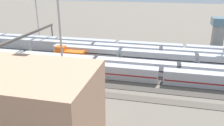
{
  "coord_description": "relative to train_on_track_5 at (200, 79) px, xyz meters",
  "views": [
    {
      "loc": [
        -14.77,
        65.17,
        26.46
      ],
      "look_at": [
        -0.22,
        2.31,
        2.5
      ],
      "focal_mm": 37.34,
      "sensor_mm": 36.0,
      "label": 1
    }
  ],
  "objects": [
    {
      "name": "signal_gantry",
      "position": [
        54.25,
        -7.5,
        5.65
      ],
      "size": [
        0.7,
        40.0,
        8.8
      ],
      "color": "#4C4742",
      "rests_on": "ground_plane"
    },
    {
      "name": "train_on_track_1",
      "position": [
        22.69,
        -20.0,
        -0.07
      ],
      "size": [
        119.8,
        3.0,
        3.8
      ],
      "color": "#B7BABF",
      "rests_on": "ground_plane"
    },
    {
      "name": "light_mast_2",
      "position": [
        60.55,
        -27.72,
        14.84
      ],
      "size": [
        2.8,
        0.7,
        26.46
      ],
      "color": "#9EA0A5",
      "rests_on": "ground_plane"
    },
    {
      "name": "track_bed_0",
      "position": [
        24.49,
        -25.0,
        -2.03
      ],
      "size": [
        140.0,
        2.8,
        0.12
      ],
      "primitive_type": "cube",
      "color": "#4C443D",
      "rests_on": "ground_plane"
    },
    {
      "name": "track_bed_7",
      "position": [
        24.49,
        10.0,
        -2.03
      ],
      "size": [
        140.0,
        2.8,
        0.12
      ],
      "primitive_type": "cube",
      "color": "#4C443D",
      "rests_on": "ground_plane"
    },
    {
      "name": "track_bed_2",
      "position": [
        24.49,
        -15.0,
        -2.03
      ],
      "size": [
        140.0,
        2.8,
        0.12
      ],
      "primitive_type": "cube",
      "color": "#4C443D",
      "rests_on": "ground_plane"
    },
    {
      "name": "train_on_track_7",
      "position": [
        49.86,
        10.0,
        0.07
      ],
      "size": [
        10.0,
        3.0,
        5.0
      ],
      "color": "gold",
      "rests_on": "ground_plane"
    },
    {
      "name": "track_bed_4",
      "position": [
        24.49,
        -5.0,
        -2.03
      ],
      "size": [
        140.0,
        2.8,
        0.12
      ],
      "primitive_type": "cube",
      "color": "#4C443D",
      "rests_on": "ground_plane"
    },
    {
      "name": "light_mast_1",
      "position": [
        31.7,
        12.25,
        17.72
      ],
      "size": [
        2.8,
        0.7,
        31.77
      ],
      "color": "#9EA0A5",
      "rests_on": "ground_plane"
    },
    {
      "name": "control_tower",
      "position": [
        -10.94,
        -40.25,
        4.74
      ],
      "size": [
        6.0,
        6.0,
        11.56
      ],
      "color": "gray",
      "rests_on": "ground_plane"
    },
    {
      "name": "train_on_track_3",
      "position": [
        40.01,
        -10.0,
        0.07
      ],
      "size": [
        10.0,
        3.0,
        5.0
      ],
      "color": "#D85914",
      "rests_on": "ground_plane"
    },
    {
      "name": "train_on_track_4",
      "position": [
        19.45,
        -5.0,
        -0.04
      ],
      "size": [
        114.8,
        3.06,
        4.4
      ],
      "color": "#285193",
      "rests_on": "ground_plane"
    },
    {
      "name": "track_bed_6",
      "position": [
        24.49,
        5.0,
        -2.03
      ],
      "size": [
        140.0,
        2.8,
        0.12
      ],
      "primitive_type": "cube",
      "color": "#3D3833",
      "rests_on": "ground_plane"
    },
    {
      "name": "track_bed_5",
      "position": [
        24.49,
        0.0,
        -2.03
      ],
      "size": [
        140.0,
        2.8,
        0.12
      ],
      "primitive_type": "cube",
      "color": "#3D3833",
      "rests_on": "ground_plane"
    },
    {
      "name": "train_on_track_0",
      "position": [
        28.91,
        -25.0,
        -0.05
      ],
      "size": [
        139.0,
        3.06,
        4.4
      ],
      "color": "#1E6B9E",
      "rests_on": "ground_plane"
    },
    {
      "name": "train_on_track_5",
      "position": [
        0.0,
        0.0,
        0.0
      ],
      "size": [
        66.4,
        3.06,
        4.4
      ],
      "color": "#285193",
      "rests_on": "ground_plane"
    },
    {
      "name": "track_bed_1",
      "position": [
        24.49,
        -20.0,
        -2.03
      ],
      "size": [
        140.0,
        2.8,
        0.12
      ],
      "primitive_type": "cube",
      "color": "#3D3833",
      "rests_on": "ground_plane"
    },
    {
      "name": "train_on_track_2",
      "position": [
        11.62,
        -15.0,
        -0.07
      ],
      "size": [
        71.4,
        3.06,
        3.8
      ],
      "color": "#B7BABF",
      "rests_on": "ground_plane"
    },
    {
      "name": "track_bed_3",
      "position": [
        24.49,
        -10.0,
        -2.03
      ],
      "size": [
        140.0,
        2.8,
        0.12
      ],
      "primitive_type": "cube",
      "color": "#3D3833",
      "rests_on": "ground_plane"
    },
    {
      "name": "ground_plane",
      "position": [
        24.49,
        -7.5,
        -2.09
      ],
      "size": [
        400.0,
        400.0,
        0.0
      ],
      "primitive_type": "plane",
      "color": "#60594F"
    }
  ]
}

